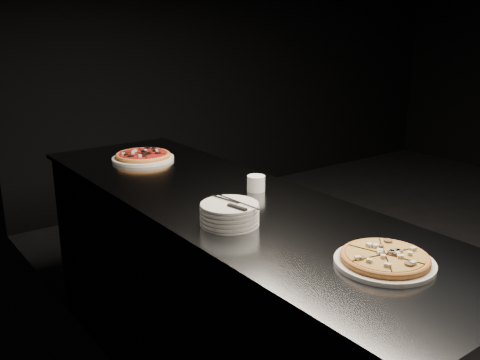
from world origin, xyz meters
TOP-DOWN VIEW (x-y plane):
  - floor at (0.00, 0.00)m, footprint 5.00×5.00m
  - wall_left at (-2.50, 0.00)m, footprint 0.02×5.00m
  - wall_back at (0.00, 2.50)m, footprint 5.00×0.02m
  - counter at (-2.13, 0.00)m, footprint 0.74×2.44m
  - pizza_mushroom at (-2.12, -0.82)m, footprint 0.32×0.32m
  - pizza_tomato at (-2.12, 0.79)m, footprint 0.35×0.35m
  - plate_stack at (-2.30, -0.26)m, footprint 0.21×0.21m
  - cutlery at (-2.29, -0.27)m, footprint 0.07×0.23m
  - ramekin at (-1.97, -0.00)m, footprint 0.08×0.08m

SIDE VIEW (x-z plane):
  - floor at x=0.00m, z-range 0.00..0.00m
  - counter at x=-2.13m, z-range 0.00..0.92m
  - pizza_mushroom at x=-2.12m, z-range 0.92..0.96m
  - pizza_tomato at x=-2.12m, z-range 0.92..0.96m
  - ramekin at x=-1.97m, z-range 0.92..0.99m
  - plate_stack at x=-2.30m, z-range 0.92..1.00m
  - cutlery at x=-2.29m, z-range 1.00..1.01m
  - wall_left at x=-2.50m, z-range 0.00..2.80m
  - wall_back at x=0.00m, z-range 0.00..2.80m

